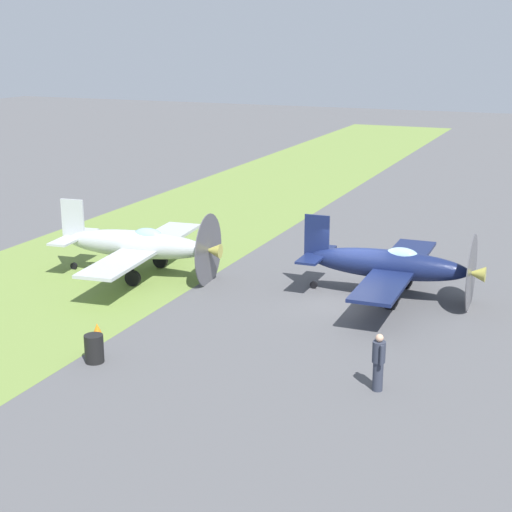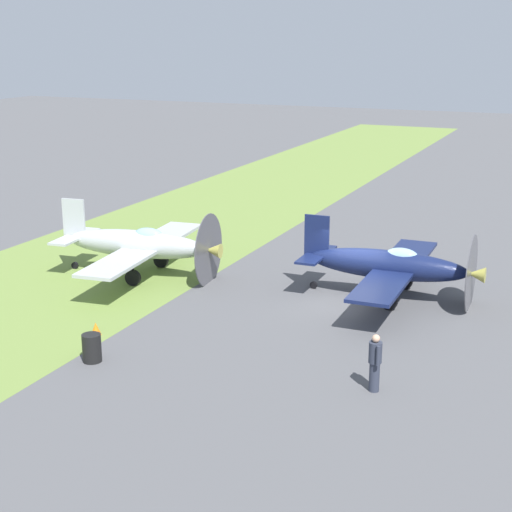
% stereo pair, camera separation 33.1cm
% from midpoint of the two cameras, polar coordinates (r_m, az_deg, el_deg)
% --- Properties ---
extents(ground_plane, '(160.00, 160.00, 0.00)m').
position_cam_midpoint_polar(ground_plane, '(30.97, 6.83, -3.04)').
color(ground_plane, '#515154').
extents(grass_verge, '(120.00, 11.00, 0.01)m').
position_cam_midpoint_polar(grass_verge, '(35.87, -11.16, -0.60)').
color(grass_verge, olive).
rests_on(grass_verge, ground).
extents(airplane_lead, '(8.88, 7.06, 3.18)m').
position_cam_midpoint_polar(airplane_lead, '(30.84, 9.99, -0.65)').
color(airplane_lead, '#141E47').
rests_on(airplane_lead, ground).
extents(airplane_wingman, '(9.20, 7.29, 3.26)m').
position_cam_midpoint_polar(airplane_wingman, '(33.60, -8.12, 0.84)').
color(airplane_wingman, '#B2B7BC').
rests_on(airplane_wingman, ground).
extents(ground_crew_mechanic, '(0.55, 0.39, 1.73)m').
position_cam_midpoint_polar(ground_crew_mechanic, '(22.95, 8.99, -7.53)').
color(ground_crew_mechanic, '#2D3342').
rests_on(ground_crew_mechanic, ground).
extents(fuel_drum, '(0.60, 0.60, 0.90)m').
position_cam_midpoint_polar(fuel_drum, '(25.31, -11.40, -6.52)').
color(fuel_drum, black).
rests_on(fuel_drum, ground).
extents(runway_marker_cone, '(0.36, 0.36, 0.44)m').
position_cam_midpoint_polar(runway_marker_cone, '(27.52, -11.15, -5.18)').
color(runway_marker_cone, orange).
rests_on(runway_marker_cone, ground).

